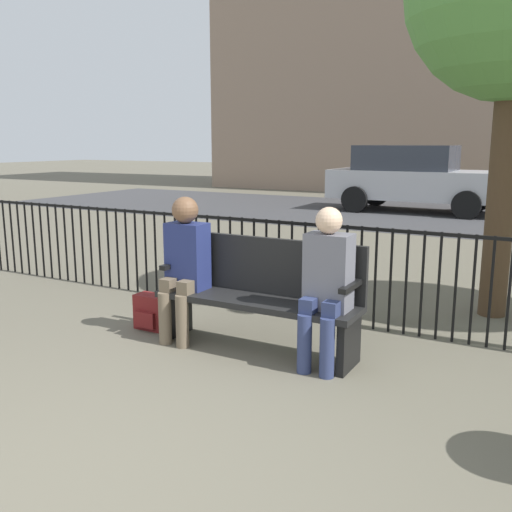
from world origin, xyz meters
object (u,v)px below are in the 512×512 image
Objects in this scene: seated_person_1 at (326,280)px; parked_car_0 at (414,177)px; park_bench at (261,291)px; seated_person_0 at (184,261)px; backpack at (152,312)px.

seated_person_1 is 10.53m from parked_car_0.
seated_person_1 is (0.62, -0.13, 0.19)m from park_bench.
seated_person_0 is at bearing 179.96° from seated_person_1.
parked_car_0 is at bearing 93.12° from seated_person_0.
backpack is (-1.74, 0.08, -0.53)m from seated_person_1.
park_bench is 0.66m from seated_person_1.
park_bench is 0.41× the size of parked_car_0.
seated_person_0 is 3.86× the size of backpack.
backpack is at bearing -177.52° from park_bench.
seated_person_0 is (-0.67, -0.13, 0.21)m from park_bench.
backpack is (-0.44, 0.08, -0.55)m from seated_person_0.
seated_person_0 reaches higher than backpack.
park_bench is 1.17m from backpack.
seated_person_0 is at bearing -9.96° from backpack.
parked_car_0 reaches higher than seated_person_0.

